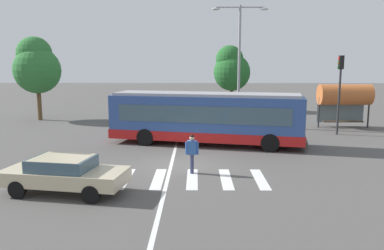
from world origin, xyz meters
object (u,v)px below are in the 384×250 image
object	(u,v)px
city_transit_bus	(206,118)
twin_arm_street_lamp	(239,53)
pedestrian_crossing_street	(192,152)
parked_car_white	(167,112)
bus_stop_shelter	(345,95)
parked_car_teal	(137,112)
background_tree_left	(36,66)
parked_car_silver	(201,112)
background_tree_right	(231,69)
foreground_sedan	(64,173)
traffic_light_far_corner	(340,83)

from	to	relation	value
city_transit_bus	twin_arm_street_lamp	distance (m)	8.11
pedestrian_crossing_street	parked_car_white	xyz separation A→B (m)	(-2.31, 15.52, -0.20)
bus_stop_shelter	twin_arm_street_lamp	size ratio (longest dim) A/B	0.43
parked_car_teal	city_transit_bus	bearing A→B (deg)	-59.01
background_tree_left	bus_stop_shelter	bearing A→B (deg)	-8.69
parked_car_white	parked_car_silver	world-z (taller)	same
background_tree_left	background_tree_right	distance (m)	18.48
bus_stop_shelter	parked_car_silver	bearing A→B (deg)	164.10
parked_car_teal	bus_stop_shelter	distance (m)	16.43
foreground_sedan	parked_car_silver	size ratio (longest dim) A/B	1.04
pedestrian_crossing_street	foreground_sedan	distance (m)	5.36
foreground_sedan	twin_arm_street_lamp	world-z (taller)	twin_arm_street_lamp
city_transit_bus	bus_stop_shelter	world-z (taller)	bus_stop_shelter
parked_car_silver	twin_arm_street_lamp	bearing A→B (deg)	-43.12
parked_car_silver	bus_stop_shelter	distance (m)	11.24
foreground_sedan	parked_car_white	distance (m)	18.29
city_transit_bus	background_tree_right	world-z (taller)	background_tree_right
twin_arm_street_lamp	background_tree_right	distance (m)	10.57
pedestrian_crossing_street	twin_arm_street_lamp	size ratio (longest dim) A/B	0.19
city_transit_bus	pedestrian_crossing_street	size ratio (longest dim) A/B	6.80
city_transit_bus	traffic_light_far_corner	world-z (taller)	traffic_light_far_corner
foreground_sedan	background_tree_left	world-z (taller)	background_tree_left
traffic_light_far_corner	bus_stop_shelter	distance (m)	3.45
twin_arm_street_lamp	background_tree_left	distance (m)	17.03
city_transit_bus	parked_car_white	world-z (taller)	city_transit_bus
parked_car_silver	background_tree_left	size ratio (longest dim) A/B	0.65
city_transit_bus	twin_arm_street_lamp	xyz separation A→B (m)	(2.63, 6.59, 3.92)
parked_car_teal	bus_stop_shelter	xyz separation A→B (m)	(16.06, -3.07, 1.65)
foreground_sedan	bus_stop_shelter	size ratio (longest dim) A/B	1.24
background_tree_right	parked_car_silver	bearing A→B (deg)	-112.21
foreground_sedan	parked_car_white	xyz separation A→B (m)	(2.35, 18.14, 0.00)
parked_car_teal	parked_car_silver	world-z (taller)	same
pedestrian_crossing_street	twin_arm_street_lamp	distance (m)	13.89
city_transit_bus	parked_car_silver	xyz separation A→B (m)	(-0.20, 9.24, -0.82)
traffic_light_far_corner	background_tree_right	bearing A→B (deg)	113.44
traffic_light_far_corner	bus_stop_shelter	world-z (taller)	traffic_light_far_corner
background_tree_left	parked_car_teal	bearing A→B (deg)	-4.55
traffic_light_far_corner	background_tree_right	world-z (taller)	background_tree_right
traffic_light_far_corner	background_tree_left	size ratio (longest dim) A/B	0.75
parked_car_silver	twin_arm_street_lamp	size ratio (longest dim) A/B	0.51
pedestrian_crossing_street	bus_stop_shelter	distance (m)	16.72
foreground_sedan	parked_car_silver	bearing A→B (deg)	73.79
parked_car_silver	background_tree_right	world-z (taller)	background_tree_right
parked_car_white	parked_car_silver	bearing A→B (deg)	-3.81
foreground_sedan	parked_car_teal	size ratio (longest dim) A/B	1.02
bus_stop_shelter	twin_arm_street_lamp	distance (m)	8.46
parked_car_silver	traffic_light_far_corner	world-z (taller)	traffic_light_far_corner
foreground_sedan	background_tree_right	xyz separation A→B (m)	(8.42, 25.79, 3.52)
parked_car_white	parked_car_silver	size ratio (longest dim) A/B	1.01
foreground_sedan	parked_car_silver	distance (m)	18.69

